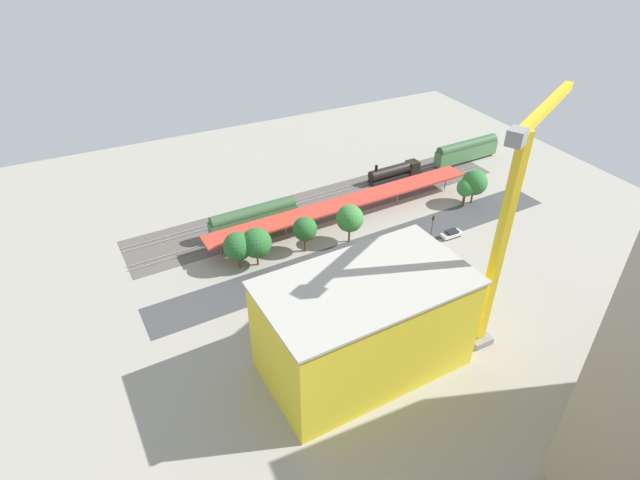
# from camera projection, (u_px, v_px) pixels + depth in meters

# --- Properties ---
(ground_plane) EXTENTS (148.07, 148.07, 0.00)m
(ground_plane) POSITION_uv_depth(u_px,v_px,m) (364.00, 243.00, 108.87)
(ground_plane) COLOR #9E998C
(ground_plane) RESTS_ON ground
(rail_bed) EXTENTS (93.19, 19.64, 0.01)m
(rail_bed) POSITION_uv_depth(u_px,v_px,m) (324.00, 203.00, 122.62)
(rail_bed) COLOR #5B544C
(rail_bed) RESTS_ON ground
(street_asphalt) EXTENTS (92.88, 13.72, 0.01)m
(street_asphalt) POSITION_uv_depth(u_px,v_px,m) (369.00, 249.00, 107.23)
(street_asphalt) COLOR #424244
(street_asphalt) RESTS_ON ground
(track_rails) EXTENTS (92.43, 13.22, 0.12)m
(track_rails) POSITION_uv_depth(u_px,v_px,m) (324.00, 203.00, 122.52)
(track_rails) COLOR #9E9EA8
(track_rails) RESTS_ON ground
(platform_canopy_near) EXTENTS (65.24, 8.77, 4.41)m
(platform_canopy_near) POSITION_uv_depth(u_px,v_px,m) (345.00, 203.00, 114.58)
(platform_canopy_near) COLOR #C63D2D
(platform_canopy_near) RESTS_ON ground
(locomotive) EXTENTS (15.98, 3.53, 5.10)m
(locomotive) POSITION_uv_depth(u_px,v_px,m) (397.00, 172.00, 132.45)
(locomotive) COLOR black
(locomotive) RESTS_ON ground
(passenger_coach) EXTENTS (20.07, 3.83, 6.07)m
(passenger_coach) POSITION_uv_depth(u_px,v_px,m) (467.00, 150.00, 139.88)
(passenger_coach) COLOR black
(passenger_coach) RESTS_ON ground
(freight_coach_far) EXTENTS (19.97, 3.90, 5.87)m
(freight_coach_far) POSITION_uv_depth(u_px,v_px,m) (254.00, 218.00, 111.44)
(freight_coach_far) COLOR black
(freight_coach_far) RESTS_ON ground
(parked_car_0) EXTENTS (4.71, 1.98, 1.56)m
(parked_car_0) POSITION_uv_depth(u_px,v_px,m) (452.00, 234.00, 110.53)
(parked_car_0) COLOR black
(parked_car_0) RESTS_ON ground
(parked_car_1) EXTENTS (4.77, 1.97, 1.61)m
(parked_car_1) POSITION_uv_depth(u_px,v_px,m) (421.00, 243.00, 107.76)
(parked_car_1) COLOR black
(parked_car_1) RESTS_ON ground
(parked_car_2) EXTENTS (4.79, 2.11, 1.68)m
(parked_car_2) POSITION_uv_depth(u_px,v_px,m) (395.00, 250.00, 105.50)
(parked_car_2) COLOR black
(parked_car_2) RESTS_ON ground
(parked_car_3) EXTENTS (4.38, 1.96, 1.83)m
(parked_car_3) POSITION_uv_depth(u_px,v_px,m) (363.00, 258.00, 103.19)
(parked_car_3) COLOR black
(parked_car_3) RESTS_ON ground
(parked_car_4) EXTENTS (4.11, 1.94, 1.71)m
(parked_car_4) POSITION_uv_depth(u_px,v_px,m) (336.00, 268.00, 100.45)
(parked_car_4) COLOR black
(parked_car_4) RESTS_ON ground
(parked_car_5) EXTENTS (4.72, 1.73, 1.62)m
(parked_car_5) POSITION_uv_depth(u_px,v_px,m) (301.00, 278.00, 97.97)
(parked_car_5) COLOR black
(parked_car_5) RESTS_ON ground
(construction_building) EXTENTS (30.71, 18.04, 16.05)m
(construction_building) POSITION_uv_depth(u_px,v_px,m) (364.00, 326.00, 76.83)
(construction_building) COLOR yellow
(construction_building) RESTS_ON ground
(construction_roof_slab) EXTENTS (31.34, 18.67, 0.40)m
(construction_roof_slab) POSITION_uv_depth(u_px,v_px,m) (367.00, 283.00, 72.20)
(construction_roof_slab) COLOR #B7B2A8
(construction_roof_slab) RESTS_ON construction_building
(tower_crane) EXTENTS (22.94, 13.24, 38.42)m
(tower_crane) POSITION_uv_depth(u_px,v_px,m) (508.00, 221.00, 73.97)
(tower_crane) COLOR gray
(tower_crane) RESTS_ON ground
(box_truck_0) EXTENTS (8.30, 2.55, 3.54)m
(box_truck_0) POSITION_uv_depth(u_px,v_px,m) (306.00, 309.00, 89.22)
(box_truck_0) COLOR black
(box_truck_0) RESTS_ON ground
(street_tree_0) EXTENTS (5.98, 5.98, 8.17)m
(street_tree_0) POSITION_uv_depth(u_px,v_px,m) (256.00, 243.00, 99.81)
(street_tree_0) COLOR brown
(street_tree_0) RESTS_ON ground
(street_tree_1) EXTENTS (5.96, 5.96, 8.33)m
(street_tree_1) POSITION_uv_depth(u_px,v_px,m) (475.00, 182.00, 120.02)
(street_tree_1) COLOR brown
(street_tree_1) RESTS_ON ground
(street_tree_2) EXTENTS (4.22, 4.22, 6.64)m
(street_tree_2) POSITION_uv_depth(u_px,v_px,m) (466.00, 188.00, 119.68)
(street_tree_2) COLOR brown
(street_tree_2) RESTS_ON ground
(street_tree_3) EXTENTS (4.97, 4.97, 7.84)m
(street_tree_3) POSITION_uv_depth(u_px,v_px,m) (305.00, 229.00, 103.64)
(street_tree_3) COLOR brown
(street_tree_3) RESTS_ON ground
(street_tree_4) EXTENTS (5.72, 5.72, 8.54)m
(street_tree_4) POSITION_uv_depth(u_px,v_px,m) (350.00, 218.00, 106.35)
(street_tree_4) COLOR brown
(street_tree_4) RESTS_ON ground
(street_tree_5) EXTENTS (5.64, 5.64, 7.79)m
(street_tree_5) POSITION_uv_depth(u_px,v_px,m) (238.00, 247.00, 99.22)
(street_tree_5) COLOR brown
(street_tree_5) RESTS_ON ground
(traffic_light) EXTENTS (0.50, 0.36, 7.10)m
(traffic_light) POSITION_uv_depth(u_px,v_px,m) (432.00, 226.00, 105.72)
(traffic_light) COLOR #333333
(traffic_light) RESTS_ON ground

